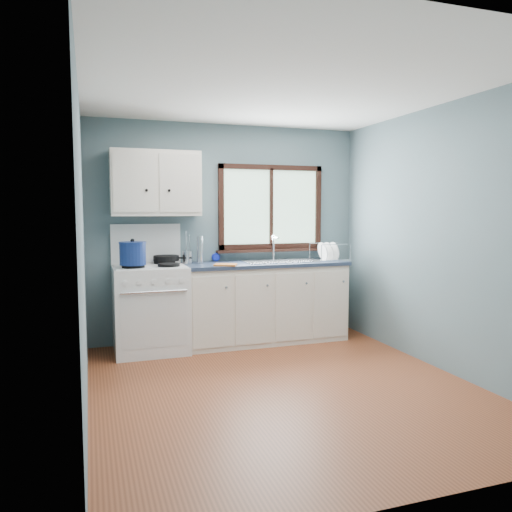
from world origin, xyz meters
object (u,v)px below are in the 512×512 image
object	(u,v)px
skillet	(166,258)
thermos	(200,250)
utensil_crock	(188,257)
stockpot	(133,253)
base_cabinets	(265,306)
sink	(279,267)
dish_rack	(329,255)
gas_range	(150,306)

from	to	relation	value
skillet	thermos	distance (m)	0.38
utensil_crock	stockpot	bearing A→B (deg)	-153.55
skillet	utensil_crock	distance (m)	0.23
base_cabinets	sink	world-z (taller)	sink
skillet	dish_rack	bearing A→B (deg)	6.92
sink	skillet	distance (m)	1.30
skillet	thermos	bearing A→B (deg)	8.42
stockpot	thermos	world-z (taller)	stockpot
sink	thermos	distance (m)	0.94
sink	dish_rack	distance (m)	0.64
thermos	skillet	bearing A→B (deg)	176.81
skillet	stockpot	distance (m)	0.51
base_cabinets	thermos	distance (m)	0.99
sink	skillet	size ratio (longest dim) A/B	1.90
stockpot	sink	bearing A→B (deg)	6.46
sink	stockpot	bearing A→B (deg)	-173.54
base_cabinets	skillet	size ratio (longest dim) A/B	4.20
stockpot	dish_rack	size ratio (longest dim) A/B	0.80
gas_range	utensil_crock	distance (m)	0.68
base_cabinets	stockpot	xyz separation A→B (m)	(-1.49, -0.19, 0.67)
utensil_crock	thermos	bearing A→B (deg)	-5.57
gas_range	skillet	size ratio (longest dim) A/B	3.08
gas_range	sink	xyz separation A→B (m)	(1.49, 0.02, 0.37)
gas_range	dish_rack	bearing A→B (deg)	-0.32
base_cabinets	skillet	bearing A→B (deg)	173.48
gas_range	utensil_crock	bearing A→B (deg)	17.54
base_cabinets	utensil_crock	xyz separation A→B (m)	(-0.87, 0.12, 0.58)
sink	thermos	bearing A→B (deg)	173.39
stockpot	utensil_crock	size ratio (longest dim) A/B	0.94
sink	utensil_crock	distance (m)	1.07
base_cabinets	stockpot	distance (m)	1.64
base_cabinets	thermos	xyz separation A→B (m)	(-0.73, 0.11, 0.66)
gas_range	base_cabinets	bearing A→B (deg)	0.82
dish_rack	gas_range	bearing A→B (deg)	176.41
stockpot	thermos	bearing A→B (deg)	21.30
skillet	utensil_crock	bearing A→B (deg)	9.82
sink	stockpot	world-z (taller)	stockpot
utensil_crock	thermos	size ratio (longest dim) A/B	1.19
gas_range	sink	bearing A→B (deg)	0.71
gas_range	skillet	bearing A→B (deg)	35.65
thermos	dish_rack	distance (m)	1.55
gas_range	stockpot	xyz separation A→B (m)	(-0.18, -0.17, 0.59)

